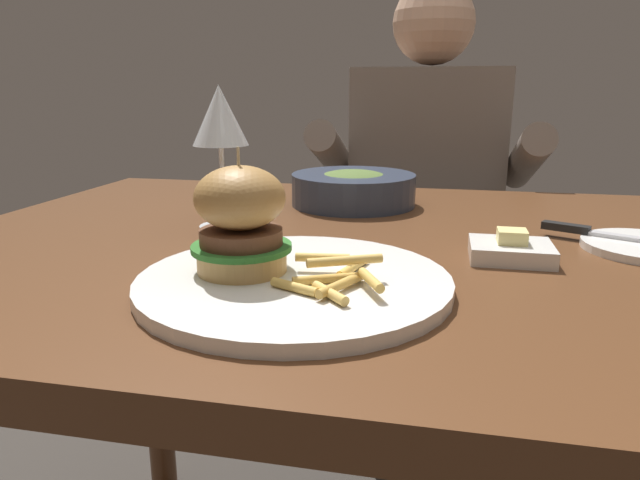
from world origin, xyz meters
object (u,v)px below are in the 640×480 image
burger_sandwich (241,219)px  table_knife (605,234)px  wine_glass (220,121)px  butter_dish (511,250)px  soup_bowl (353,188)px  diner_person (423,239)px  main_plate (294,282)px

burger_sandwich → table_knife: burger_sandwich is taller
wine_glass → butter_dish: 0.42m
soup_bowl → table_knife: bearing=-27.6°
soup_bowl → burger_sandwich: bearing=-96.6°
butter_dish → diner_person: 0.78m
wine_glass → burger_sandwich: bearing=-64.6°
diner_person → main_plate: bearing=-96.6°
main_plate → butter_dish: bearing=33.9°
burger_sandwich → soup_bowl: 0.43m
main_plate → table_knife: bearing=35.1°
main_plate → wine_glass: wine_glass is taller
main_plate → butter_dish: size_ratio=3.35×
burger_sandwich → diner_person: (0.16, 0.90, -0.24)m
table_knife → diner_person: bearing=110.4°
wine_glass → diner_person: diner_person is taller
burger_sandwich → soup_bowl: (0.05, 0.43, -0.04)m
wine_glass → butter_dish: (0.38, -0.08, -0.14)m
burger_sandwich → main_plate: bearing=-4.6°
burger_sandwich → table_knife: 0.47m
wine_glass → soup_bowl: 0.28m
soup_bowl → diner_person: bearing=76.7°
main_plate → diner_person: bearing=83.4°
burger_sandwich → soup_bowl: size_ratio=0.60×
diner_person → table_knife: bearing=-69.6°
table_knife → butter_dish: butter_dish is taller
table_knife → butter_dish: (-0.13, -0.10, -0.00)m
main_plate → soup_bowl: size_ratio=1.49×
wine_glass → butter_dish: size_ratio=2.13×
main_plate → wine_glass: 0.31m
butter_dish → soup_bowl: 0.36m
soup_bowl → diner_person: size_ratio=0.18×
burger_sandwich → table_knife: (0.40, 0.24, -0.05)m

